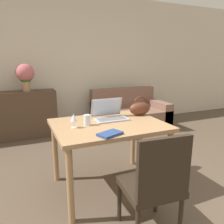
# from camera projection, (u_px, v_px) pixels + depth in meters

# --- Properties ---
(ground_plane) EXTENTS (14.00, 14.00, 0.00)m
(ground_plane) POSITION_uv_depth(u_px,v_px,m) (145.00, 218.00, 2.01)
(ground_plane) COLOR brown
(wall_back) EXTENTS (10.00, 0.06, 2.70)m
(wall_back) POSITION_uv_depth(u_px,v_px,m) (66.00, 63.00, 4.45)
(wall_back) COLOR beige
(wall_back) RESTS_ON ground_plane
(dining_table) EXTENTS (1.16, 0.89, 0.76)m
(dining_table) POSITION_uv_depth(u_px,v_px,m) (109.00, 132.00, 2.35)
(dining_table) COLOR #A87F56
(dining_table) RESTS_ON ground_plane
(chair) EXTENTS (0.47, 0.47, 0.91)m
(chair) POSITION_uv_depth(u_px,v_px,m) (154.00, 182.00, 1.68)
(chair) COLOR #2D2319
(chair) RESTS_ON ground_plane
(couch) EXTENTS (1.45, 0.94, 0.82)m
(couch) POSITION_uv_depth(u_px,v_px,m) (129.00, 116.00, 4.55)
(couch) COLOR #7F5B4C
(couch) RESTS_ON ground_plane
(sideboard) EXTENTS (1.33, 0.40, 0.87)m
(sideboard) POSITION_uv_depth(u_px,v_px,m) (19.00, 115.00, 3.98)
(sideboard) COLOR #4C3828
(sideboard) RESTS_ON ground_plane
(laptop) EXTENTS (0.38, 0.29, 0.23)m
(laptop) POSITION_uv_depth(u_px,v_px,m) (109.00, 113.00, 2.50)
(laptop) COLOR #ADADB2
(laptop) RESTS_ON dining_table
(drinking_glass) EXTENTS (0.07, 0.07, 0.11)m
(drinking_glass) POSITION_uv_depth(u_px,v_px,m) (87.00, 120.00, 2.24)
(drinking_glass) COLOR silver
(drinking_glass) RESTS_ON dining_table
(wine_glass) EXTENTS (0.07, 0.07, 0.15)m
(wine_glass) POSITION_uv_depth(u_px,v_px,m) (74.00, 118.00, 2.15)
(wine_glass) COLOR silver
(wine_glass) RESTS_ON dining_table
(handbag) EXTENTS (0.27, 0.13, 0.23)m
(handbag) POSITION_uv_depth(u_px,v_px,m) (140.00, 108.00, 2.66)
(handbag) COLOR #592D1E
(handbag) RESTS_ON dining_table
(flower_vase) EXTENTS (0.32, 0.32, 0.49)m
(flower_vase) POSITION_uv_depth(u_px,v_px,m) (25.00, 75.00, 3.85)
(flower_vase) COLOR tan
(flower_vase) RESTS_ON sideboard
(book) EXTENTS (0.25, 0.21, 0.02)m
(book) POSITION_uv_depth(u_px,v_px,m) (110.00, 134.00, 1.96)
(book) COLOR navy
(book) RESTS_ON dining_table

